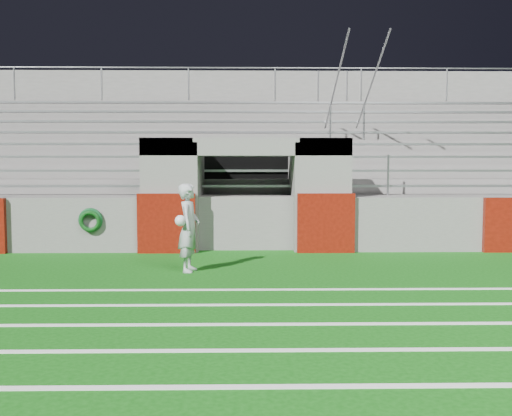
{
  "coord_description": "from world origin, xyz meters",
  "views": [
    {
      "loc": [
        0.0,
        -9.86,
        1.92
      ],
      "look_at": [
        0.2,
        1.8,
        1.1
      ],
      "focal_mm": 40.0,
      "sensor_mm": 36.0,
      "label": 1
    }
  ],
  "objects": [
    {
      "name": "ground",
      "position": [
        0.0,
        0.0,
        0.0
      ],
      "size": [
        90.0,
        90.0,
        0.0
      ],
      "primitive_type": "plane",
      "color": "#0D4C0C",
      "rests_on": "ground"
    },
    {
      "name": "field_markings",
      "position": [
        0.0,
        -5.0,
        0.01
      ],
      "size": [
        28.0,
        8.09,
        0.01
      ],
      "color": "white",
      "rests_on": "ground"
    },
    {
      "name": "stadium_structure",
      "position": [
        0.0,
        7.97,
        1.49
      ],
      "size": [
        26.0,
        8.48,
        5.42
      ],
      "color": "#62605D",
      "rests_on": "ground"
    },
    {
      "name": "goalkeeper_with_ball",
      "position": [
        -1.06,
        0.64,
        0.82
      ],
      "size": [
        0.46,
        0.64,
        1.63
      ],
      "color": "#A3A8AC",
      "rests_on": "ground"
    },
    {
      "name": "hose_coil",
      "position": [
        -3.5,
        2.93,
        0.74
      ],
      "size": [
        0.55,
        0.15,
        0.55
      ],
      "color": "#0D451E",
      "rests_on": "ground"
    }
  ]
}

